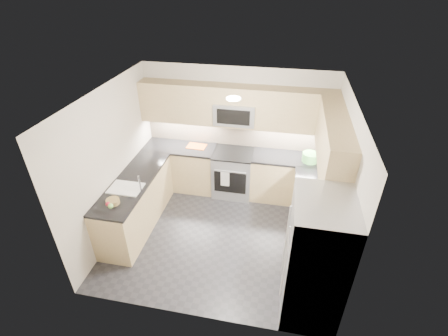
% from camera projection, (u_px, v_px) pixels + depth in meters
% --- Properties ---
extents(floor, '(3.60, 3.20, 0.00)m').
position_uv_depth(floor, '(220.00, 234.00, 5.69)').
color(floor, '#25252A').
rests_on(floor, ground).
extents(ceiling, '(3.60, 3.20, 0.02)m').
position_uv_depth(ceiling, '(219.00, 97.00, 4.37)').
color(ceiling, beige).
rests_on(ceiling, wall_back).
extents(wall_back, '(3.60, 0.02, 2.50)m').
position_uv_depth(wall_back, '(236.00, 131.00, 6.36)').
color(wall_back, '#BDB4A5').
rests_on(wall_back, floor).
extents(wall_front, '(3.60, 0.02, 2.50)m').
position_uv_depth(wall_front, '(191.00, 249.00, 3.70)').
color(wall_front, '#BDB4A5').
rests_on(wall_front, floor).
extents(wall_left, '(0.02, 3.20, 2.50)m').
position_uv_depth(wall_left, '(113.00, 163.00, 5.33)').
color(wall_left, '#BDB4A5').
rests_on(wall_left, floor).
extents(wall_right, '(0.02, 3.20, 2.50)m').
position_uv_depth(wall_right, '(340.00, 187.00, 4.73)').
color(wall_right, '#BDB4A5').
rests_on(wall_right, floor).
extents(base_cab_back_left, '(1.42, 0.60, 0.90)m').
position_uv_depth(base_cab_back_left, '(181.00, 167.00, 6.71)').
color(base_cab_back_left, tan).
rests_on(base_cab_back_left, floor).
extents(base_cab_back_right, '(1.42, 0.60, 0.90)m').
position_uv_depth(base_cab_back_right, '(288.00, 179.00, 6.35)').
color(base_cab_back_right, tan).
rests_on(base_cab_back_right, floor).
extents(base_cab_right, '(0.60, 1.70, 0.90)m').
position_uv_depth(base_cab_right, '(311.00, 220.00, 5.33)').
color(base_cab_right, tan).
rests_on(base_cab_right, floor).
extents(base_cab_peninsula, '(0.60, 2.00, 0.90)m').
position_uv_depth(base_cab_peninsula, '(137.00, 203.00, 5.70)').
color(base_cab_peninsula, tan).
rests_on(base_cab_peninsula, floor).
extents(countertop_back_left, '(1.42, 0.63, 0.04)m').
position_uv_depth(countertop_back_left, '(180.00, 147.00, 6.46)').
color(countertop_back_left, black).
rests_on(countertop_back_left, base_cab_back_left).
extents(countertop_back_right, '(1.42, 0.63, 0.04)m').
position_uv_depth(countertop_back_right, '(290.00, 158.00, 6.10)').
color(countertop_back_right, black).
rests_on(countertop_back_right, base_cab_back_right).
extents(countertop_right, '(0.63, 1.70, 0.04)m').
position_uv_depth(countertop_right, '(315.00, 197.00, 5.08)').
color(countertop_right, black).
rests_on(countertop_right, base_cab_right).
extents(countertop_peninsula, '(0.63, 2.00, 0.04)m').
position_uv_depth(countertop_peninsula, '(133.00, 181.00, 5.45)').
color(countertop_peninsula, black).
rests_on(countertop_peninsula, base_cab_peninsula).
extents(upper_cab_back, '(3.60, 0.35, 0.75)m').
position_uv_depth(upper_cab_back, '(235.00, 106.00, 5.91)').
color(upper_cab_back, tan).
rests_on(upper_cab_back, wall_back).
extents(upper_cab_right, '(0.35, 1.95, 0.75)m').
position_uv_depth(upper_cab_right, '(333.00, 143.00, 4.68)').
color(upper_cab_right, tan).
rests_on(upper_cab_right, wall_right).
extents(backsplash_back, '(3.60, 0.01, 0.51)m').
position_uv_depth(backsplash_back, '(236.00, 133.00, 6.38)').
color(backsplash_back, tan).
rests_on(backsplash_back, wall_back).
extents(backsplash_right, '(0.01, 2.30, 0.51)m').
position_uv_depth(backsplash_right, '(336.00, 174.00, 5.14)').
color(backsplash_right, tan).
rests_on(backsplash_right, wall_right).
extents(gas_range, '(0.76, 0.65, 0.91)m').
position_uv_depth(gas_range, '(233.00, 173.00, 6.51)').
color(gas_range, '#989B9F').
rests_on(gas_range, floor).
extents(range_cooktop, '(0.76, 0.65, 0.03)m').
position_uv_depth(range_cooktop, '(233.00, 153.00, 6.27)').
color(range_cooktop, black).
rests_on(range_cooktop, gas_range).
extents(oven_door_glass, '(0.62, 0.02, 0.45)m').
position_uv_depth(oven_door_glass, '(230.00, 183.00, 6.24)').
color(oven_door_glass, black).
rests_on(oven_door_glass, gas_range).
extents(oven_handle, '(0.60, 0.02, 0.02)m').
position_uv_depth(oven_handle, '(230.00, 171.00, 6.08)').
color(oven_handle, '#B2B5BA').
rests_on(oven_handle, gas_range).
extents(microwave, '(0.76, 0.40, 0.40)m').
position_uv_depth(microwave, '(235.00, 113.00, 5.95)').
color(microwave, '#9D9FA4').
rests_on(microwave, upper_cab_back).
extents(microwave_door, '(0.60, 0.01, 0.28)m').
position_uv_depth(microwave_door, '(233.00, 117.00, 5.78)').
color(microwave_door, black).
rests_on(microwave_door, microwave).
extents(refrigerator, '(0.70, 0.90, 1.80)m').
position_uv_depth(refrigerator, '(315.00, 260.00, 4.02)').
color(refrigerator, '#A6A8AE').
rests_on(refrigerator, floor).
extents(fridge_handle_left, '(0.02, 0.02, 1.20)m').
position_uv_depth(fridge_handle_left, '(285.00, 264.00, 3.90)').
color(fridge_handle_left, '#B2B5BA').
rests_on(fridge_handle_left, refrigerator).
extents(fridge_handle_right, '(0.02, 0.02, 1.20)m').
position_uv_depth(fridge_handle_right, '(286.00, 243.00, 4.20)').
color(fridge_handle_right, '#B2B5BA').
rests_on(fridge_handle_right, refrigerator).
extents(sink_basin, '(0.52, 0.38, 0.16)m').
position_uv_depth(sink_basin, '(126.00, 192.00, 5.26)').
color(sink_basin, white).
rests_on(sink_basin, base_cab_peninsula).
extents(faucet, '(0.03, 0.03, 0.28)m').
position_uv_depth(faucet, '(140.00, 183.00, 5.11)').
color(faucet, silver).
rests_on(faucet, countertop_peninsula).
extents(utensil_bowl, '(0.32, 0.32, 0.17)m').
position_uv_depth(utensil_bowl, '(310.00, 157.00, 5.93)').
color(utensil_bowl, '#4DA446').
rests_on(utensil_bowl, countertop_back_right).
extents(cutting_board, '(0.38, 0.28, 0.01)m').
position_uv_depth(cutting_board, '(197.00, 146.00, 6.45)').
color(cutting_board, '#CB4E13').
rests_on(cutting_board, countertop_back_left).
extents(fruit_basket, '(0.26, 0.26, 0.07)m').
position_uv_depth(fruit_basket, '(113.00, 202.00, 4.89)').
color(fruit_basket, olive).
rests_on(fruit_basket, countertop_peninsula).
extents(fruit_apple, '(0.07, 0.07, 0.07)m').
position_uv_depth(fruit_apple, '(108.00, 204.00, 4.71)').
color(fruit_apple, red).
rests_on(fruit_apple, fruit_basket).
extents(fruit_pear, '(0.08, 0.08, 0.08)m').
position_uv_depth(fruit_pear, '(111.00, 206.00, 4.67)').
color(fruit_pear, '#7CC454').
rests_on(fruit_pear, fruit_basket).
extents(dish_towel_check, '(0.16, 0.01, 0.31)m').
position_uv_depth(dish_towel_check, '(225.00, 179.00, 6.17)').
color(dish_towel_check, silver).
rests_on(dish_towel_check, oven_handle).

